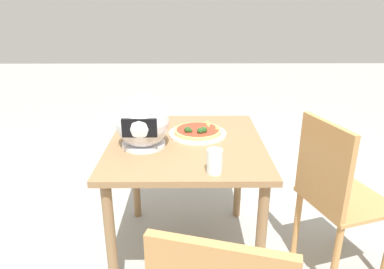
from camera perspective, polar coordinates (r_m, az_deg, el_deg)
ground_plane at (r=2.29m, az=-0.84°, el=-18.34°), size 14.00×14.00×0.00m
dining_table at (r=1.96m, az=-0.93°, el=-3.87°), size 0.83×0.91×0.73m
pizza_plate at (r=2.02m, az=0.90°, el=0.17°), size 0.33×0.33×0.01m
pizza at (r=2.00m, az=0.91°, el=0.62°), size 0.27×0.27×0.05m
motorcycle_helmet at (r=1.83m, az=-7.95°, el=1.94°), size 0.27×0.27×0.27m
drinking_glass at (r=1.56m, az=3.66°, el=-4.33°), size 0.07×0.07×0.11m
chair_side at (r=2.02m, az=21.93°, el=-8.53°), size 0.50×0.50×0.90m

